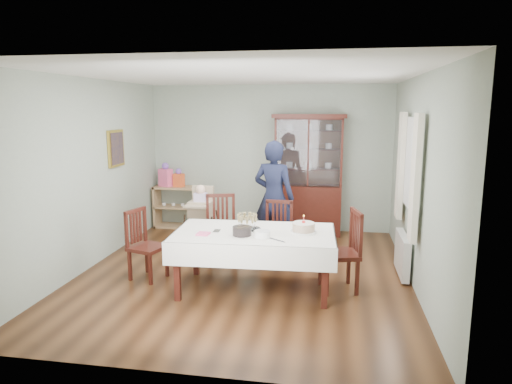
% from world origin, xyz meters
% --- Properties ---
extents(floor, '(5.00, 5.00, 0.00)m').
position_xyz_m(floor, '(0.00, 0.00, 0.00)').
color(floor, '#593319').
rests_on(floor, ground).
extents(room_shell, '(5.00, 5.00, 5.00)m').
position_xyz_m(room_shell, '(0.00, 0.53, 1.70)').
color(room_shell, '#9EAA99').
rests_on(room_shell, floor).
extents(dining_table, '(2.05, 1.24, 0.76)m').
position_xyz_m(dining_table, '(0.24, -0.54, 0.38)').
color(dining_table, '#401610').
rests_on(dining_table, floor).
extents(china_cabinet, '(1.30, 0.48, 2.18)m').
position_xyz_m(china_cabinet, '(0.75, 2.26, 1.12)').
color(china_cabinet, '#401610').
rests_on(china_cabinet, floor).
extents(sideboard, '(0.90, 0.38, 0.80)m').
position_xyz_m(sideboard, '(-1.75, 2.28, 0.40)').
color(sideboard, tan).
rests_on(sideboard, floor).
extents(picture_frame, '(0.04, 0.48, 0.58)m').
position_xyz_m(picture_frame, '(-2.22, 0.80, 1.65)').
color(picture_frame, gold).
rests_on(picture_frame, room_shell).
extents(window, '(0.04, 1.02, 1.22)m').
position_xyz_m(window, '(2.22, 0.30, 1.55)').
color(window, white).
rests_on(window, room_shell).
extents(curtain_left, '(0.07, 0.30, 1.55)m').
position_xyz_m(curtain_left, '(2.16, -0.32, 1.45)').
color(curtain_left, silver).
rests_on(curtain_left, room_shell).
extents(curtain_right, '(0.07, 0.30, 1.55)m').
position_xyz_m(curtain_right, '(2.16, 0.92, 1.45)').
color(curtain_right, silver).
rests_on(curtain_right, room_shell).
extents(radiator, '(0.10, 0.80, 0.55)m').
position_xyz_m(radiator, '(2.16, 0.30, 0.30)').
color(radiator, white).
rests_on(radiator, floor).
extents(chair_far_left, '(0.57, 0.57, 1.01)m').
position_xyz_m(chair_far_left, '(-0.41, 0.39, 0.30)').
color(chair_far_left, '#401610').
rests_on(chair_far_left, floor).
extents(chair_far_right, '(0.44, 0.44, 0.94)m').
position_xyz_m(chair_far_right, '(0.41, 0.43, 0.28)').
color(chair_far_right, '#401610').
rests_on(chair_far_right, floor).
extents(chair_end_left, '(0.53, 0.53, 0.94)m').
position_xyz_m(chair_end_left, '(-1.26, -0.39, 0.28)').
color(chair_end_left, '#401610').
rests_on(chair_end_left, floor).
extents(chair_end_right, '(0.56, 0.56, 1.03)m').
position_xyz_m(chair_end_right, '(1.31, -0.36, 0.31)').
color(chair_end_right, '#401610').
rests_on(chair_end_right, floor).
extents(woman, '(0.74, 0.58, 1.80)m').
position_xyz_m(woman, '(0.29, 0.98, 0.90)').
color(woman, black).
rests_on(woman, floor).
extents(high_chair, '(0.50, 0.50, 1.08)m').
position_xyz_m(high_chair, '(-0.88, 0.92, 0.42)').
color(high_chair, black).
rests_on(high_chair, floor).
extents(champagne_tray, '(0.35, 0.35, 0.21)m').
position_xyz_m(champagne_tray, '(0.13, -0.47, 0.83)').
color(champagne_tray, silver).
rests_on(champagne_tray, dining_table).
extents(birthday_cake, '(0.32, 0.32, 0.22)m').
position_xyz_m(birthday_cake, '(0.84, -0.46, 0.82)').
color(birthday_cake, white).
rests_on(birthday_cake, dining_table).
extents(plate_stack_dark, '(0.23, 0.23, 0.11)m').
position_xyz_m(plate_stack_dark, '(0.12, -0.72, 0.81)').
color(plate_stack_dark, black).
rests_on(plate_stack_dark, dining_table).
extents(plate_stack_white, '(0.23, 0.23, 0.08)m').
position_xyz_m(plate_stack_white, '(0.37, -0.77, 0.80)').
color(plate_stack_white, white).
rests_on(plate_stack_white, dining_table).
extents(napkin_stack, '(0.15, 0.15, 0.02)m').
position_xyz_m(napkin_stack, '(-0.36, -0.77, 0.77)').
color(napkin_stack, '#FC5C91').
rests_on(napkin_stack, dining_table).
extents(cutlery, '(0.11, 0.15, 0.01)m').
position_xyz_m(cutlery, '(-0.27, -0.59, 0.77)').
color(cutlery, silver).
rests_on(cutlery, dining_table).
extents(cake_knife, '(0.22, 0.17, 0.01)m').
position_xyz_m(cake_knife, '(0.56, -0.87, 0.77)').
color(cake_knife, silver).
rests_on(cake_knife, dining_table).
extents(gift_bag_pink, '(0.29, 0.24, 0.46)m').
position_xyz_m(gift_bag_pink, '(-1.97, 2.26, 1.00)').
color(gift_bag_pink, '#FC5C91').
rests_on(gift_bag_pink, sideboard).
extents(gift_bag_orange, '(0.21, 0.17, 0.35)m').
position_xyz_m(gift_bag_orange, '(-1.71, 2.26, 0.96)').
color(gift_bag_orange, '#F15826').
rests_on(gift_bag_orange, sideboard).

